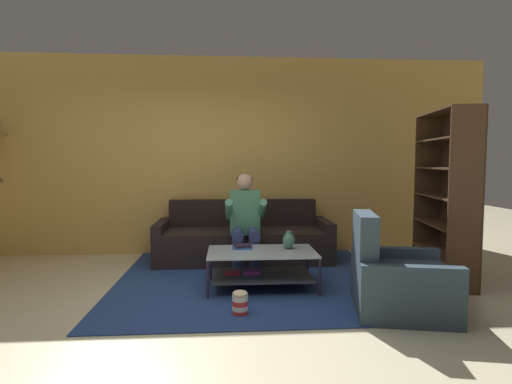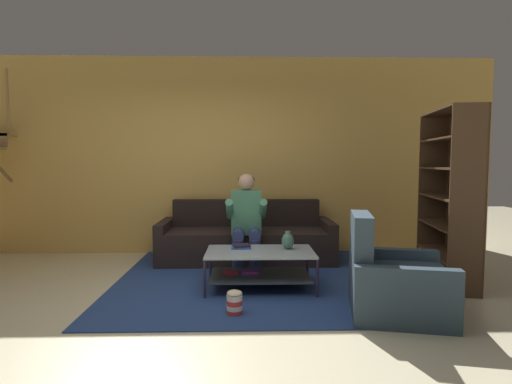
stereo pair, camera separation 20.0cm
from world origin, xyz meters
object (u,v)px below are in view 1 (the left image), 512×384
at_px(couch, 244,240).
at_px(book_stack, 242,247).
at_px(popcorn_tub, 240,303).
at_px(person_seated_center, 245,218).
at_px(vase, 289,240).
at_px(armchair, 397,281).
at_px(coffee_table, 261,263).
at_px(bookshelf, 447,211).

distance_m(couch, book_stack, 1.12).
xyz_separation_m(couch, popcorn_tub, (-0.11, -1.98, -0.17)).
bearing_deg(person_seated_center, vase, -55.53).
height_order(couch, book_stack, couch).
bearing_deg(armchair, person_seated_center, 131.44).
bearing_deg(person_seated_center, coffee_table, -79.50).
distance_m(vase, book_stack, 0.52).
xyz_separation_m(person_seated_center, popcorn_tub, (-0.11, -1.48, -0.55)).
bearing_deg(couch, armchair, -56.57).
relative_size(coffee_table, bookshelf, 0.59).
xyz_separation_m(person_seated_center, bookshelf, (2.31, -0.53, 0.13)).
height_order(vase, armchair, armchair).
distance_m(couch, person_seated_center, 0.63).
bearing_deg(vase, couch, 111.25).
bearing_deg(coffee_table, bookshelf, 5.58).
distance_m(couch, popcorn_tub, 1.99).
relative_size(couch, coffee_table, 2.05).
xyz_separation_m(coffee_table, armchair, (1.18, -0.75, 0.01)).
height_order(person_seated_center, popcorn_tub, person_seated_center).
distance_m(bookshelf, armchair, 1.47).
bearing_deg(couch, bookshelf, -24.16).
bearing_deg(coffee_table, armchair, -32.41).
xyz_separation_m(coffee_table, vase, (0.31, 0.09, 0.23)).
relative_size(couch, bookshelf, 1.22).
distance_m(couch, vase, 1.27).
xyz_separation_m(person_seated_center, armchair, (1.32, -1.50, -0.38)).
height_order(person_seated_center, armchair, person_seated_center).
height_order(vase, book_stack, vase).
bearing_deg(book_stack, person_seated_center, 84.59).
relative_size(bookshelf, armchair, 1.98).
bearing_deg(armchair, bookshelf, 44.14).
xyz_separation_m(couch, vase, (0.45, -1.16, 0.22)).
bearing_deg(popcorn_tub, couch, 86.88).
distance_m(person_seated_center, book_stack, 0.65).
height_order(book_stack, bookshelf, bookshelf).
bearing_deg(coffee_table, book_stack, 144.85).
bearing_deg(couch, popcorn_tub, -93.12).
height_order(couch, popcorn_tub, couch).
bearing_deg(person_seated_center, armchair, -48.56).
xyz_separation_m(person_seated_center, book_stack, (-0.06, -0.61, -0.23)).
distance_m(armchair, popcorn_tub, 1.44).
bearing_deg(bookshelf, coffee_table, -174.42).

